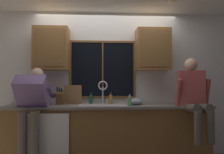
{
  "coord_description": "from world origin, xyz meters",
  "views": [
    {
      "loc": [
        -0.15,
        -4.05,
        1.28
      ],
      "look_at": [
        0.07,
        -0.3,
        1.38
      ],
      "focal_mm": 36.54,
      "sensor_mm": 36.0,
      "label": 1
    }
  ],
  "objects_px": {
    "bottle_green_glass": "(91,99)",
    "person_standing": "(32,105)",
    "soap_dispenser": "(130,101)",
    "person_sitting_on_counter": "(194,94)",
    "bottle_tall_clear": "(111,99)",
    "cutting_board": "(73,95)",
    "knife_block": "(60,98)",
    "mixing_bowl": "(135,102)"
  },
  "relations": [
    {
      "from": "bottle_green_glass",
      "to": "person_standing",
      "type": "bearing_deg",
      "value": -149.04
    },
    {
      "from": "soap_dispenser",
      "to": "person_sitting_on_counter",
      "type": "bearing_deg",
      "value": -6.3
    },
    {
      "from": "bottle_green_glass",
      "to": "bottle_tall_clear",
      "type": "xyz_separation_m",
      "value": [
        0.34,
        -0.04,
        0.0
      ]
    },
    {
      "from": "person_sitting_on_counter",
      "to": "person_standing",
      "type": "bearing_deg",
      "value": -179.41
    },
    {
      "from": "cutting_board",
      "to": "bottle_green_glass",
      "type": "bearing_deg",
      "value": 0.35
    },
    {
      "from": "soap_dispenser",
      "to": "bottle_green_glass",
      "type": "relative_size",
      "value": 0.91
    },
    {
      "from": "person_sitting_on_counter",
      "to": "soap_dispenser",
      "type": "distance_m",
      "value": 1.01
    },
    {
      "from": "person_standing",
      "to": "knife_block",
      "type": "relative_size",
      "value": 4.74
    },
    {
      "from": "person_sitting_on_counter",
      "to": "cutting_board",
      "type": "relative_size",
      "value": 3.81
    },
    {
      "from": "cutting_board",
      "to": "soap_dispenser",
      "type": "bearing_deg",
      "value": -21.95
    },
    {
      "from": "person_sitting_on_counter",
      "to": "knife_block",
      "type": "height_order",
      "value": "person_sitting_on_counter"
    },
    {
      "from": "knife_block",
      "to": "bottle_green_glass",
      "type": "relative_size",
      "value": 1.6
    },
    {
      "from": "knife_block",
      "to": "soap_dispenser",
      "type": "bearing_deg",
      "value": -13.67
    },
    {
      "from": "knife_block",
      "to": "bottle_tall_clear",
      "type": "bearing_deg",
      "value": 4.2
    },
    {
      "from": "knife_block",
      "to": "soap_dispenser",
      "type": "xyz_separation_m",
      "value": [
        1.14,
        -0.28,
        -0.04
      ]
    },
    {
      "from": "knife_block",
      "to": "cutting_board",
      "type": "height_order",
      "value": "cutting_board"
    },
    {
      "from": "person_standing",
      "to": "bottle_green_glass",
      "type": "bearing_deg",
      "value": 30.96
    },
    {
      "from": "person_sitting_on_counter",
      "to": "bottle_tall_clear",
      "type": "distance_m",
      "value": 1.36
    },
    {
      "from": "cutting_board",
      "to": "bottle_green_glass",
      "type": "xyz_separation_m",
      "value": [
        0.31,
        0.0,
        -0.08
      ]
    },
    {
      "from": "person_sitting_on_counter",
      "to": "knife_block",
      "type": "bearing_deg",
      "value": 169.73
    },
    {
      "from": "cutting_board",
      "to": "mixing_bowl",
      "type": "bearing_deg",
      "value": -10.89
    },
    {
      "from": "cutting_board",
      "to": "bottle_tall_clear",
      "type": "distance_m",
      "value": 0.65
    },
    {
      "from": "bottle_green_glass",
      "to": "person_sitting_on_counter",
      "type": "bearing_deg",
      "value": -16.75
    },
    {
      "from": "soap_dispenser",
      "to": "bottle_tall_clear",
      "type": "distance_m",
      "value": 0.44
    },
    {
      "from": "knife_block",
      "to": "bottle_green_glass",
      "type": "xyz_separation_m",
      "value": [
        0.52,
        0.1,
        -0.03
      ]
    },
    {
      "from": "bottle_tall_clear",
      "to": "person_sitting_on_counter",
      "type": "bearing_deg",
      "value": -19.33
    },
    {
      "from": "person_sitting_on_counter",
      "to": "cutting_board",
      "type": "distance_m",
      "value": 1.99
    },
    {
      "from": "cutting_board",
      "to": "soap_dispenser",
      "type": "relative_size",
      "value": 1.82
    },
    {
      "from": "person_sitting_on_counter",
      "to": "cutting_board",
      "type": "xyz_separation_m",
      "value": [
        -1.93,
        0.49,
        -0.02
      ]
    },
    {
      "from": "bottle_tall_clear",
      "to": "cutting_board",
      "type": "bearing_deg",
      "value": 176.84
    },
    {
      "from": "soap_dispenser",
      "to": "bottle_green_glass",
      "type": "xyz_separation_m",
      "value": [
        -0.62,
        0.38,
        0.01
      ]
    },
    {
      "from": "person_standing",
      "to": "soap_dispenser",
      "type": "distance_m",
      "value": 1.49
    },
    {
      "from": "person_standing",
      "to": "mixing_bowl",
      "type": "distance_m",
      "value": 1.63
    },
    {
      "from": "mixing_bowl",
      "to": "person_sitting_on_counter",
      "type": "bearing_deg",
      "value": -17.9
    },
    {
      "from": "person_standing",
      "to": "knife_block",
      "type": "height_order",
      "value": "person_standing"
    },
    {
      "from": "bottle_green_glass",
      "to": "soap_dispenser",
      "type": "bearing_deg",
      "value": -31.24
    },
    {
      "from": "person_standing",
      "to": "bottle_green_glass",
      "type": "relative_size",
      "value": 7.6
    },
    {
      "from": "person_standing",
      "to": "person_sitting_on_counter",
      "type": "distance_m",
      "value": 2.48
    },
    {
      "from": "mixing_bowl",
      "to": "bottle_tall_clear",
      "type": "distance_m",
      "value": 0.44
    },
    {
      "from": "person_standing",
      "to": "mixing_bowl",
      "type": "bearing_deg",
      "value": 10.93
    },
    {
      "from": "soap_dispenser",
      "to": "cutting_board",
      "type": "bearing_deg",
      "value": 158.05
    },
    {
      "from": "knife_block",
      "to": "mixing_bowl",
      "type": "bearing_deg",
      "value": -4.73
    }
  ]
}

